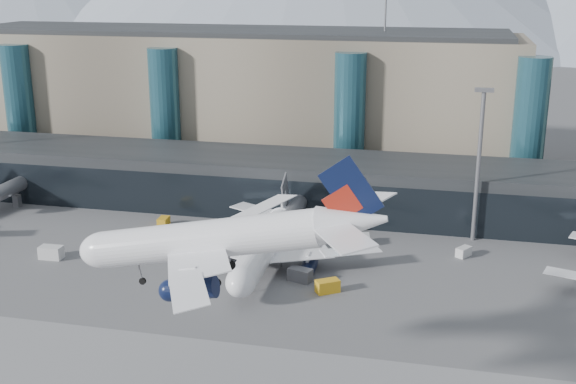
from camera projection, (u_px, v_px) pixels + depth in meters
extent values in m
plane|color=#515154|center=(211.00, 363.00, 82.97)|extent=(900.00, 900.00, 0.00)
cube|color=black|center=(310.00, 184.00, 135.62)|extent=(170.00, 18.00, 10.00)
cube|color=black|center=(300.00, 203.00, 127.61)|extent=(170.00, 0.40, 8.00)
cylinder|color=slate|center=(15.00, 186.00, 137.32)|extent=(2.80, 14.00, 2.80)
cube|color=slate|center=(17.00, 201.00, 138.19)|extent=(1.20, 1.20, 2.40)
cylinder|color=slate|center=(297.00, 206.00, 125.59)|extent=(2.80, 14.00, 2.80)
cube|color=slate|center=(297.00, 222.00, 126.46)|extent=(1.20, 1.20, 2.40)
cube|color=gray|center=(232.00, 99.00, 167.90)|extent=(130.00, 30.00, 30.00)
cube|color=black|center=(230.00, 31.00, 163.40)|extent=(123.50, 28.00, 1.00)
cylinder|color=#225060|center=(20.00, 107.00, 162.86)|extent=(6.40, 6.40, 28.00)
cylinder|color=#225060|center=(165.00, 114.00, 155.40)|extent=(6.40, 6.40, 28.00)
cylinder|color=#225060|center=(349.00, 122.00, 146.87)|extent=(6.40, 6.40, 28.00)
cylinder|color=#225060|center=(529.00, 130.00, 139.40)|extent=(6.40, 6.40, 28.00)
cylinder|color=slate|center=(478.00, 168.00, 117.72)|extent=(0.70, 0.70, 25.00)
cube|color=slate|center=(484.00, 90.00, 114.00)|extent=(3.00, 1.20, 0.60)
cylinder|color=white|center=(223.00, 226.00, 67.90)|extent=(22.24, 4.02, 3.68)
ellipsoid|color=white|center=(116.00, 217.00, 70.42)|extent=(5.20, 3.75, 3.68)
cone|color=white|center=(375.00, 237.00, 64.60)|extent=(6.39, 3.77, 3.68)
cube|color=white|center=(211.00, 265.00, 60.35)|extent=(11.39, 16.66, 0.18)
cylinder|color=black|center=(206.00, 276.00, 62.95)|extent=(4.47, 2.09, 2.02)
cube|color=white|center=(368.00, 253.00, 60.43)|extent=(6.58, 8.78, 0.15)
cube|color=white|center=(262.00, 208.00, 75.08)|extent=(11.76, 16.61, 0.18)
cylinder|color=black|center=(246.00, 230.00, 74.15)|extent=(4.47, 2.09, 2.02)
cube|color=white|center=(380.00, 219.00, 68.67)|extent=(6.75, 8.75, 0.15)
cube|color=black|center=(379.00, 206.00, 63.68)|extent=(5.49, 0.30, 6.47)
cube|color=maroon|center=(368.00, 217.00, 64.21)|extent=(3.68, 0.31, 3.54)
cylinder|color=slate|center=(149.00, 243.00, 70.36)|extent=(0.15, 0.15, 2.94)
cylinder|color=black|center=(149.00, 255.00, 70.73)|extent=(0.66, 0.24, 0.65)
cylinder|color=black|center=(227.00, 272.00, 66.70)|extent=(0.84, 0.34, 0.84)
cylinder|color=black|center=(241.00, 255.00, 70.80)|extent=(0.84, 0.34, 0.84)
cylinder|color=white|center=(266.00, 234.00, 110.36)|extent=(4.81, 25.36, 4.19)
ellipsoid|color=white|center=(245.00, 266.00, 98.52)|extent=(4.33, 5.96, 4.19)
cone|color=white|center=(287.00, 202.00, 125.53)|extent=(4.36, 7.32, 4.19)
cube|color=white|center=(326.00, 239.00, 110.54)|extent=(18.89, 13.52, 0.21)
cylinder|color=black|center=(311.00, 254.00, 110.22)|extent=(2.43, 5.11, 2.30)
cube|color=white|center=(316.00, 202.00, 124.51)|extent=(9.94, 7.75, 0.17)
cube|color=white|center=(213.00, 231.00, 113.97)|extent=(18.99, 12.84, 0.21)
cylinder|color=black|center=(224.00, 248.00, 112.83)|extent=(2.43, 5.11, 2.30)
cube|color=white|center=(259.00, 199.00, 126.43)|extent=(10.01, 7.42, 0.17)
cube|color=slate|center=(288.00, 183.00, 124.90)|extent=(0.41, 6.26, 7.37)
cube|color=white|center=(287.00, 191.00, 124.25)|extent=(0.40, 4.19, 4.03)
cylinder|color=slate|center=(252.00, 273.00, 102.86)|extent=(0.17, 0.17, 3.35)
cylinder|color=black|center=(253.00, 283.00, 103.29)|extent=(0.28, 0.75, 0.74)
cylinder|color=black|center=(284.00, 258.00, 112.12)|extent=(0.40, 0.96, 0.96)
cylinder|color=black|center=(252.00, 256.00, 113.07)|extent=(0.40, 0.96, 0.96)
cube|color=beige|center=(51.00, 252.00, 113.14)|extent=(3.62, 2.10, 2.01)
cube|color=gold|center=(164.00, 222.00, 127.90)|extent=(1.77, 2.74, 1.53)
cube|color=#48484C|center=(300.00, 275.00, 104.87)|extent=(3.84, 2.79, 1.92)
cube|color=beige|center=(464.00, 252.00, 114.05)|extent=(2.65, 3.01, 1.52)
cube|color=beige|center=(365.00, 239.00, 119.23)|extent=(2.04, 2.98, 1.61)
cube|color=gold|center=(328.00, 286.00, 101.17)|extent=(3.67, 3.24, 1.80)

